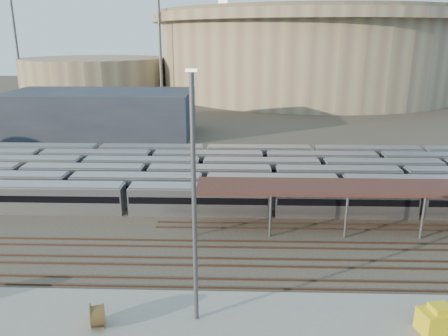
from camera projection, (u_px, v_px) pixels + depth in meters
ground at (265, 241)px, 49.13m from camera, size 420.00×420.00×0.00m
apron at (214, 324)px, 34.90m from camera, size 50.00×9.00×0.20m
subway_trains at (235, 175)px, 66.41m from camera, size 122.97×23.90×3.60m
empty_tracks at (268, 263)px, 44.32m from camera, size 170.00×9.62×0.18m
stadium at (307, 51)px, 177.55m from camera, size 124.00×124.00×32.50m
secondary_arena at (95, 76)px, 173.20m from camera, size 56.00×56.00×14.00m
service_building at (101, 113)px, 101.31m from camera, size 42.00×20.00×10.00m
floodlight_0 at (160, 41)px, 149.24m from camera, size 4.00×1.00×38.40m
floodlight_1 at (16, 40)px, 160.40m from camera, size 4.00×1.00×38.40m
floodlight_3 at (223, 40)px, 196.49m from camera, size 4.00×1.00×38.40m
cable_reel_east at (97, 316)px, 34.16m from camera, size 1.62×2.17×1.93m
yard_light_pole at (194, 203)px, 32.53m from camera, size 0.82×0.36×19.82m
yellow_equipment at (438, 321)px, 33.59m from camera, size 3.27×2.43×1.84m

